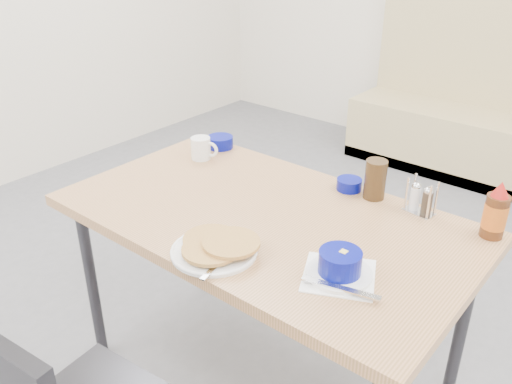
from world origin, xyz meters
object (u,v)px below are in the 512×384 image
Objects in this scene: creamer_bowl at (220,142)px; syrup_bottle at (496,213)px; butter_bowl at (349,184)px; coffee_mug at (202,148)px; condiment_caddy at (421,201)px; grits_setting at (340,266)px; booth_bench at (491,127)px; amber_tumbler at (375,179)px; dining_table at (265,229)px; pancake_plate at (216,247)px.

syrup_bottle reaches higher than creamer_bowl.
syrup_bottle is (0.51, -0.00, 0.06)m from butter_bowl.
syrup_bottle reaches higher than coffee_mug.
syrup_bottle is at bearing -0.00° from creamer_bowl.
syrup_bottle is (0.24, -0.00, 0.04)m from condiment_caddy.
grits_setting reaches higher than creamer_bowl.
booth_bench is 2.26m from amber_tumbler.
amber_tumbler is at bearing 56.28° from dining_table.
butter_bowl is 0.11m from amber_tumbler.
butter_bowl is (0.64, 0.00, -0.00)m from creamer_bowl.
booth_bench is 7.13× the size of pancake_plate.
grits_setting is (0.39, -2.68, 0.45)m from booth_bench.
dining_table is at bearing -90.00° from booth_bench.
amber_tumbler is (0.23, -2.19, 0.48)m from booth_bench.
pancake_plate is at bearing -48.13° from creamer_bowl.
coffee_mug is 1.27× the size of butter_bowl.
dining_table is 0.63m from creamer_bowl.
coffee_mug is 0.73m from amber_tumbler.
syrup_bottle is at bearing 27.98° from dining_table.
condiment_caddy is at bearing 40.33° from dining_table.
pancake_plate is at bearing -89.25° from booth_bench.
grits_setting is at bearing -72.11° from amber_tumbler.
dining_table is 0.54m from coffee_mug.
dining_table is 4.94× the size of grits_setting.
coffee_mug is 0.64m from butter_bowl.
syrup_bottle reaches higher than condiment_caddy.
coffee_mug is at bearing -169.04° from amber_tumbler.
syrup_bottle is at bearing 62.50° from grits_setting.
condiment_caddy is at bearing 8.87° from coffee_mug.
condiment_caddy is at bearing 0.00° from amber_tumbler.
butter_bowl reaches higher than dining_table.
amber_tumbler reaches higher than butter_bowl.
grits_setting is at bearing -21.26° from dining_table.
dining_table is 11.34× the size of condiment_caddy.
syrup_bottle is (0.41, -0.00, 0.01)m from amber_tumbler.
dining_table is 0.42m from grits_setting.
butter_bowl is at bearing 12.70° from coffee_mug.
butter_bowl is (0.13, 0.34, 0.08)m from dining_table.
booth_bench is 2.75m from grits_setting.
creamer_bowl is at bearing 146.78° from dining_table.
grits_setting is 1.49× the size of syrup_bottle.
booth_bench is 2.85m from pancake_plate.
pancake_plate is 0.65m from amber_tumbler.
booth_bench is at bearing 78.04° from coffee_mug.
creamer_bowl is (-0.52, -2.19, 0.43)m from booth_bench.
dining_table is 0.37m from butter_bowl.
coffee_mug is (-0.49, -2.33, 0.46)m from booth_bench.
syrup_bottle is (1.13, 0.14, 0.03)m from coffee_mug.
butter_bowl is at bearing 81.82° from pancake_plate.
coffee_mug reaches higher than creamer_bowl.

